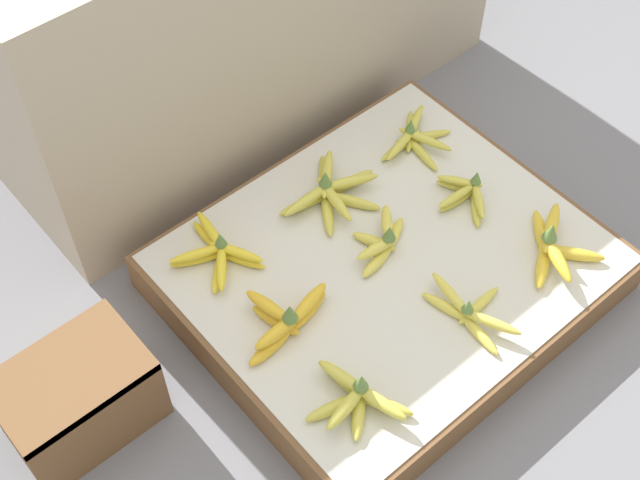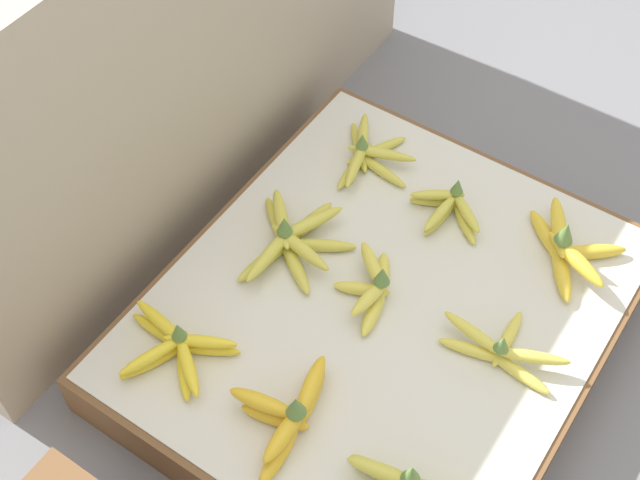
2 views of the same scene
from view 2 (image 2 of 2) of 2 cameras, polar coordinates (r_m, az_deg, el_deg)
name	(u,v)px [view 2 (image 2 of 2)]	position (r m, az deg, el deg)	size (l,w,h in m)	color
ground_plane	(379,337)	(1.90, 3.80, -6.23)	(10.00, 10.00, 0.00)	slate
display_platform	(381,321)	(1.85, 3.90, -5.22)	(0.98, 0.85, 0.13)	brown
back_vendor_table	(114,16)	(2.03, -13.04, 13.77)	(1.45, 0.58, 0.80)	tan
banana_bunch_front_midleft	(501,350)	(1.74, 11.51, -6.89)	(0.16, 0.26, 0.09)	#DBCC4C
banana_bunch_front_midright	(566,248)	(1.90, 15.49, -0.48)	(0.23, 0.23, 0.11)	gold
banana_bunch_middle_left	(287,413)	(1.63, -2.09, -11.02)	(0.26, 0.16, 0.11)	gold
banana_bunch_middle_midleft	(372,286)	(1.78, 3.38, -2.99)	(0.21, 0.13, 0.10)	#DBCC4C
banana_bunch_middle_midright	(448,209)	(1.93, 8.20, 2.00)	(0.14, 0.19, 0.08)	gold
banana_bunch_back_left	(176,348)	(1.73, -9.22, -6.85)	(0.19, 0.24, 0.09)	yellow
banana_bunch_back_midleft	(291,239)	(1.85, -1.85, 0.04)	(0.29, 0.25, 0.10)	gold
banana_bunch_back_midright	(367,154)	(2.02, 3.03, 5.50)	(0.23, 0.22, 0.08)	gold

